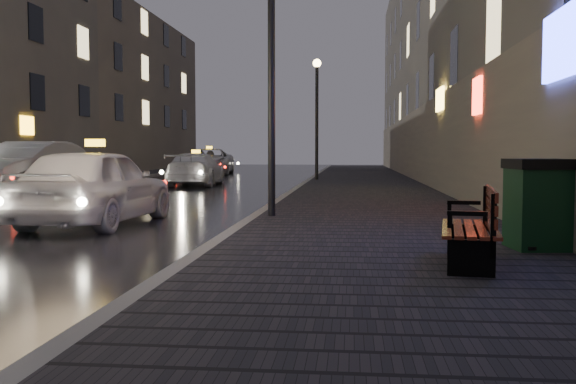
% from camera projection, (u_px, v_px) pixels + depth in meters
% --- Properties ---
extents(ground, '(120.00, 120.00, 0.00)m').
position_uv_depth(ground, '(26.00, 286.00, 6.71)').
color(ground, black).
rests_on(ground, ground).
extents(sidewalk, '(4.60, 58.00, 0.15)m').
position_uv_depth(sidewalk, '(364.00, 182.00, 27.18)').
color(sidewalk, black).
rests_on(sidewalk, ground).
extents(curb, '(0.20, 58.00, 0.15)m').
position_uv_depth(curb, '(307.00, 182.00, 27.41)').
color(curb, slate).
rests_on(curb, ground).
extents(sidewalk_far, '(2.40, 58.00, 0.15)m').
position_uv_depth(sidewalk_far, '(78.00, 181.00, 28.42)').
color(sidewalk_far, black).
rests_on(sidewalk_far, ground).
extents(curb_far, '(0.20, 58.00, 0.15)m').
position_uv_depth(curb_far, '(106.00, 181.00, 28.29)').
color(curb_far, slate).
rests_on(curb_far, ground).
extents(building_near, '(1.80, 50.00, 13.00)m').
position_uv_depth(building_near, '(431.00, 44.00, 30.42)').
color(building_near, '#605B54').
rests_on(building_near, ground).
extents(building_far_c, '(6.00, 22.00, 11.00)m').
position_uv_depth(building_far_c, '(118.00, 94.00, 46.43)').
color(building_far_c, '#6B6051').
rests_on(building_far_c, ground).
extents(lamp_near, '(0.36, 0.36, 5.28)m').
position_uv_depth(lamp_near, '(271.00, 42.00, 12.27)').
color(lamp_near, black).
rests_on(lamp_near, sidewalk).
extents(lamp_far, '(0.36, 0.36, 5.28)m').
position_uv_depth(lamp_far, '(317.00, 104.00, 28.15)').
color(lamp_far, black).
rests_on(lamp_far, sidewalk).
extents(bench, '(0.81, 1.75, 0.86)m').
position_uv_depth(bench, '(476.00, 226.00, 7.07)').
color(bench, black).
rests_on(bench, sidewalk).
extents(trash_bin, '(0.84, 0.84, 1.16)m').
position_uv_depth(trash_bin, '(539.00, 203.00, 8.23)').
color(trash_bin, black).
rests_on(trash_bin, sidewalk).
extents(taxi_near, '(1.96, 4.46, 1.49)m').
position_uv_depth(taxi_near, '(96.00, 186.00, 12.16)').
color(taxi_near, silver).
rests_on(taxi_near, ground).
extents(car_left_mid, '(2.39, 5.36, 1.71)m').
position_uv_depth(car_left_mid, '(29.00, 169.00, 19.78)').
color(car_left_mid, '#94949B').
rests_on(car_left_mid, ground).
extents(taxi_mid, '(2.08, 4.64, 1.32)m').
position_uv_depth(taxi_mid, '(196.00, 169.00, 26.10)').
color(taxi_mid, silver).
rests_on(taxi_mid, ground).
extents(taxi_far, '(3.14, 5.84, 1.56)m').
position_uv_depth(taxi_far, '(209.00, 161.00, 38.44)').
color(taxi_far, silver).
rests_on(taxi_far, ground).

